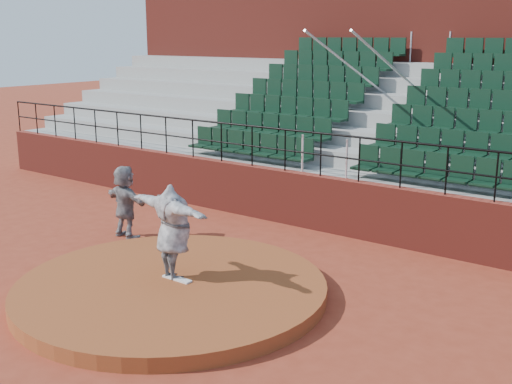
% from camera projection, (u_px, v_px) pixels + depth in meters
% --- Properties ---
extents(ground, '(90.00, 90.00, 0.00)m').
position_uv_depth(ground, '(172.00, 295.00, 11.39)').
color(ground, maroon).
rests_on(ground, ground).
extents(pitchers_mound, '(5.50, 5.50, 0.25)m').
position_uv_depth(pitchers_mound, '(171.00, 289.00, 11.36)').
color(pitchers_mound, brown).
rests_on(pitchers_mound, ground).
extents(pitching_rubber, '(0.60, 0.15, 0.03)m').
position_uv_depth(pitching_rubber, '(177.00, 279.00, 11.44)').
color(pitching_rubber, white).
rests_on(pitching_rubber, pitchers_mound).
extents(boundary_wall, '(24.00, 0.30, 1.30)m').
position_uv_depth(boundary_wall, '(320.00, 203.00, 15.12)').
color(boundary_wall, maroon).
rests_on(boundary_wall, ground).
extents(wall_railing, '(24.04, 0.05, 1.03)m').
position_uv_depth(wall_railing, '(321.00, 145.00, 14.79)').
color(wall_railing, black).
rests_on(wall_railing, boundary_wall).
extents(seating_deck, '(24.00, 5.97, 4.63)m').
position_uv_depth(seating_deck, '(389.00, 148.00, 17.76)').
color(seating_deck, '#969791').
rests_on(seating_deck, ground).
extents(press_box_facade, '(24.00, 3.00, 7.10)m').
position_uv_depth(press_box_facade, '(447.00, 66.00, 20.33)').
color(press_box_facade, maroon).
rests_on(press_box_facade, ground).
extents(pitcher, '(2.19, 0.95, 1.72)m').
position_uv_depth(pitcher, '(173.00, 231.00, 11.35)').
color(pitcher, black).
rests_on(pitcher, pitchers_mound).
extents(fielder, '(1.58, 0.62, 1.66)m').
position_uv_depth(fielder, '(125.00, 202.00, 14.50)').
color(fielder, black).
rests_on(fielder, ground).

